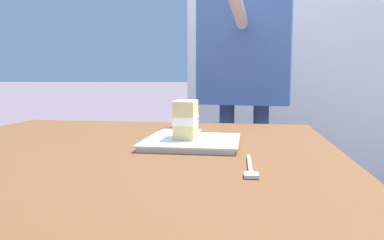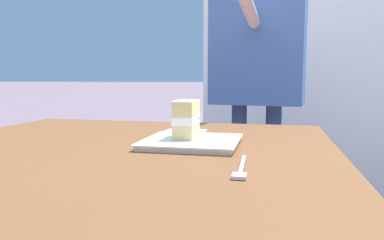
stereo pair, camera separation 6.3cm
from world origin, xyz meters
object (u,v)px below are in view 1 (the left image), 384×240
at_px(dessert_fork, 250,167).
at_px(patio_table, 104,193).
at_px(dessert_plate, 192,142).
at_px(paper_napkin, 177,133).
at_px(cake_slice, 186,119).
at_px(diner_person, 245,50).

bearing_deg(dessert_fork, patio_table, 72.73).
height_order(dessert_plate, paper_napkin, dessert_plate).
xyz_separation_m(patio_table, cake_slice, (0.14, -0.16, 0.16)).
relative_size(patio_table, dessert_fork, 7.03).
bearing_deg(patio_table, diner_person, -17.57).
bearing_deg(dessert_fork, diner_person, 1.39).
bearing_deg(cake_slice, paper_napkin, 16.88).
relative_size(patio_table, paper_napkin, 7.45).
height_order(cake_slice, paper_napkin, cake_slice).
distance_m(patio_table, diner_person, 1.06).
distance_m(patio_table, dessert_fork, 0.35).
bearing_deg(dessert_plate, cake_slice, 59.40).
bearing_deg(paper_napkin, patio_table, 161.79).
bearing_deg(cake_slice, dessert_fork, -146.21).
bearing_deg(dessert_fork, cake_slice, 33.79).
bearing_deg(dessert_plate, diner_person, -8.15).
relative_size(dessert_plate, dessert_fork, 1.36).
bearing_deg(dessert_plate, paper_napkin, 20.58).
distance_m(cake_slice, paper_napkin, 0.21).
distance_m(patio_table, paper_napkin, 0.35).
bearing_deg(paper_napkin, dessert_fork, -153.08).
xyz_separation_m(patio_table, diner_person, (0.94, -0.30, 0.38)).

